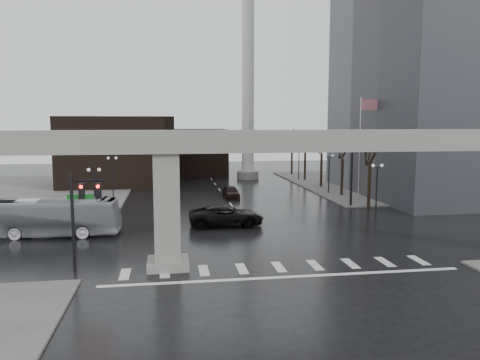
% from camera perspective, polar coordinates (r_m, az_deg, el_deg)
% --- Properties ---
extents(ground, '(160.00, 160.00, 0.00)m').
position_cam_1_polar(ground, '(31.41, 4.32, -9.97)').
color(ground, black).
rests_on(ground, ground).
extents(sidewalk_ne, '(28.00, 36.00, 0.15)m').
position_cam_1_polar(sidewalk_ne, '(73.61, 17.85, -0.40)').
color(sidewalk_ne, slate).
rests_on(sidewalk_ne, ground).
extents(sidewalk_nw, '(28.00, 36.00, 0.15)m').
position_cam_1_polar(sidewalk_nw, '(68.61, -24.85, -1.24)').
color(sidewalk_nw, slate).
rests_on(sidewalk_nw, ground).
extents(elevated_guideway, '(48.00, 2.60, 8.70)m').
position_cam_1_polar(elevated_guideway, '(30.44, 6.77, 2.66)').
color(elevated_guideway, gray).
rests_on(elevated_guideway, ground).
extents(office_tower, '(22.00, 26.00, 42.00)m').
position_cam_1_polar(office_tower, '(66.38, 24.20, 16.70)').
color(office_tower, slate).
rests_on(office_tower, ground).
extents(building_far_left, '(16.00, 14.00, 10.00)m').
position_cam_1_polar(building_far_left, '(71.73, -14.46, 3.48)').
color(building_far_left, black).
rests_on(building_far_left, ground).
extents(building_far_mid, '(10.00, 10.00, 8.00)m').
position_cam_1_polar(building_far_mid, '(81.55, -5.31, 3.37)').
color(building_far_mid, black).
rests_on(building_far_mid, ground).
extents(smokestack, '(3.60, 3.60, 30.00)m').
position_cam_1_polar(smokestack, '(76.45, 0.98, 10.17)').
color(smokestack, silver).
rests_on(smokestack, ground).
extents(signal_mast_arm, '(12.12, 0.43, 8.00)m').
position_cam_1_polar(signal_mast_arm, '(50.70, 9.52, 3.16)').
color(signal_mast_arm, black).
rests_on(signal_mast_arm, ground).
extents(signal_left_pole, '(2.30, 0.30, 6.00)m').
position_cam_1_polar(signal_left_pole, '(30.66, -18.77, -2.93)').
color(signal_left_pole, black).
rests_on(signal_left_pole, ground).
extents(flagpole_assembly, '(2.06, 0.12, 12.00)m').
position_cam_1_polar(flagpole_assembly, '(55.85, 14.70, 5.12)').
color(flagpole_assembly, silver).
rests_on(flagpole_assembly, ground).
extents(lamp_right_0, '(1.22, 0.32, 5.11)m').
position_cam_1_polar(lamp_right_0, '(48.13, 16.35, -0.05)').
color(lamp_right_0, black).
rests_on(lamp_right_0, ground).
extents(lamp_right_1, '(1.22, 0.32, 5.11)m').
position_cam_1_polar(lamp_right_1, '(61.02, 10.80, 1.55)').
color(lamp_right_1, black).
rests_on(lamp_right_1, ground).
extents(lamp_right_2, '(1.22, 0.32, 5.11)m').
position_cam_1_polar(lamp_right_2, '(74.31, 7.20, 2.58)').
color(lamp_right_2, black).
rests_on(lamp_right_2, ground).
extents(lamp_left_0, '(1.22, 0.32, 5.11)m').
position_cam_1_polar(lamp_left_0, '(44.12, -17.32, -0.71)').
color(lamp_left_0, black).
rests_on(lamp_left_0, ground).
extents(lamp_left_1, '(1.22, 0.32, 5.11)m').
position_cam_1_polar(lamp_left_1, '(57.91, -15.28, 1.14)').
color(lamp_left_1, black).
rests_on(lamp_left_1, ground).
extents(lamp_left_2, '(1.22, 0.32, 5.11)m').
position_cam_1_polar(lamp_left_2, '(71.78, -14.03, 2.27)').
color(lamp_left_2, black).
rests_on(lamp_left_2, ground).
extents(tree_right_0, '(1.09, 1.58, 7.50)m').
position_cam_1_polar(tree_right_0, '(52.27, 15.50, -0.24)').
color(tree_right_0, black).
rests_on(tree_right_0, ground).
extents(tree_right_1, '(1.09, 1.61, 7.67)m').
position_cam_1_polar(tree_right_1, '(59.59, 12.35, 0.78)').
color(tree_right_1, black).
rests_on(tree_right_1, ground).
extents(tree_right_2, '(1.10, 1.63, 7.85)m').
position_cam_1_polar(tree_right_2, '(67.07, 9.91, 1.58)').
color(tree_right_2, black).
rests_on(tree_right_2, ground).
extents(tree_right_3, '(1.11, 1.66, 8.02)m').
position_cam_1_polar(tree_right_3, '(74.66, 7.95, 2.21)').
color(tree_right_3, black).
rests_on(tree_right_3, ground).
extents(tree_right_4, '(1.12, 1.69, 8.19)m').
position_cam_1_polar(tree_right_4, '(82.32, 6.36, 2.73)').
color(tree_right_4, black).
rests_on(tree_right_4, ground).
extents(pickup_truck, '(6.73, 3.26, 1.85)m').
position_cam_1_polar(pickup_truck, '(41.76, -1.69, -4.36)').
color(pickup_truck, black).
rests_on(pickup_truck, ground).
extents(city_bus, '(11.54, 3.49, 3.17)m').
position_cam_1_polar(city_bus, '(40.95, -22.38, -4.18)').
color(city_bus, silver).
rests_on(city_bus, ground).
extents(far_car, '(1.87, 4.38, 1.48)m').
position_cam_1_polar(far_car, '(57.09, -1.11, -1.46)').
color(far_car, black).
rests_on(far_car, ground).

